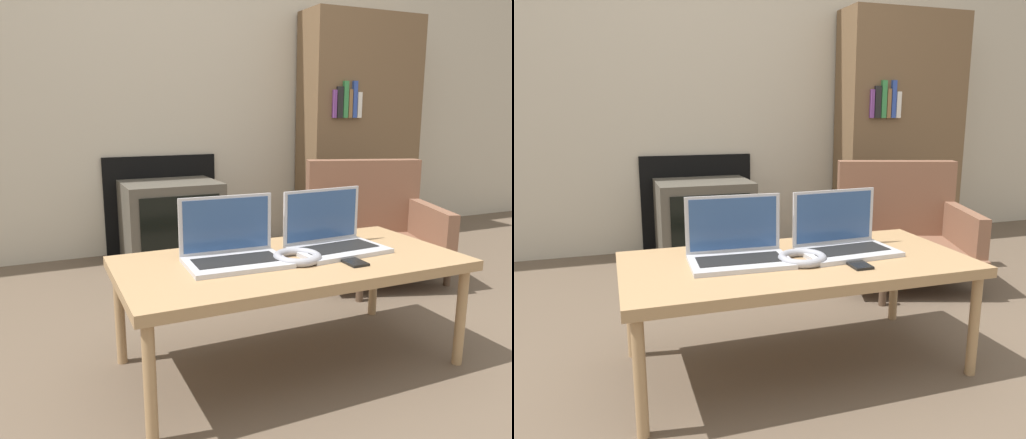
% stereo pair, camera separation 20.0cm
% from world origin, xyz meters
% --- Properties ---
extents(ground_plane, '(14.00, 14.00, 0.00)m').
position_xyz_m(ground_plane, '(0.00, 0.00, 0.00)').
color(ground_plane, brown).
extents(wall_back, '(7.00, 0.08, 2.60)m').
position_xyz_m(wall_back, '(-0.00, 2.03, 1.29)').
color(wall_back, '#B7AD99').
rests_on(wall_back, ground_plane).
extents(table, '(1.20, 0.59, 0.40)m').
position_xyz_m(table, '(0.00, 0.26, 0.37)').
color(table, '#9E7A51').
rests_on(table, ground_plane).
extents(laptop_left, '(0.35, 0.24, 0.22)m').
position_xyz_m(laptop_left, '(-0.20, 0.31, 0.45)').
color(laptop_left, '#B2B2B7').
rests_on(laptop_left, table).
extents(laptop_right, '(0.35, 0.25, 0.22)m').
position_xyz_m(laptop_right, '(0.20, 0.31, 0.45)').
color(laptop_right, '#B2B2B7').
rests_on(laptop_right, table).
extents(headphones, '(0.17, 0.17, 0.03)m').
position_xyz_m(headphones, '(0.01, 0.23, 0.41)').
color(headphones, gray).
rests_on(headphones, table).
extents(phone, '(0.06, 0.13, 0.01)m').
position_xyz_m(phone, '(0.17, 0.14, 0.40)').
color(phone, black).
rests_on(phone, table).
extents(tv, '(0.57, 0.47, 0.49)m').
position_xyz_m(tv, '(-0.05, 1.75, 0.24)').
color(tv, '#4C473D').
rests_on(tv, ground_plane).
extents(armchair, '(0.82, 0.80, 0.63)m').
position_xyz_m(armchair, '(0.91, 1.03, 0.28)').
color(armchair, brown).
rests_on(armchair, ground_plane).
extents(bookshelf, '(0.88, 0.32, 1.58)m').
position_xyz_m(bookshelf, '(1.38, 1.83, 0.79)').
color(bookshelf, brown).
rests_on(bookshelf, ground_plane).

